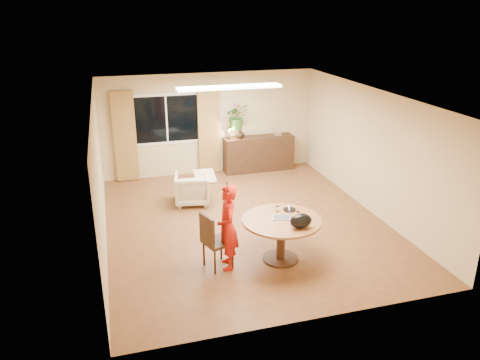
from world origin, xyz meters
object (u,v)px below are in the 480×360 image
(dining_chair, at_px, (218,240))
(armchair, at_px, (192,188))
(child, at_px, (228,227))
(sideboard, at_px, (258,154))
(dining_table, at_px, (281,228))

(dining_chair, relative_size, armchair, 1.31)
(child, xyz_separation_m, sideboard, (2.02, 4.54, -0.27))
(dining_table, height_order, sideboard, sideboard)
(dining_chair, bearing_deg, armchair, 69.14)
(dining_table, xyz_separation_m, child, (-0.94, 0.03, 0.13))
(sideboard, bearing_deg, dining_table, -103.31)
(dining_chair, distance_m, sideboard, 5.00)
(dining_table, relative_size, child, 0.92)
(child, relative_size, sideboard, 0.79)
(dining_table, xyz_separation_m, sideboard, (1.08, 4.57, -0.14))
(dining_chair, xyz_separation_m, armchair, (0.08, 2.80, -0.15))
(armchair, distance_m, sideboard, 2.71)
(dining_table, distance_m, dining_chair, 1.11)
(armchair, xyz_separation_m, sideboard, (2.10, 1.70, 0.12))
(dining_chair, height_order, child, child)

